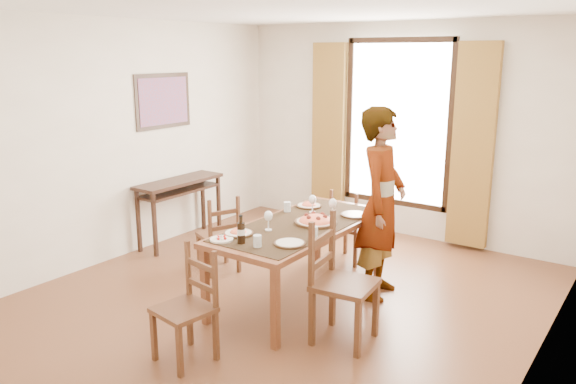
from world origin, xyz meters
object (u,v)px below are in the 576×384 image
Objects in this scene: console_table at (179,189)px; dining_table at (300,230)px; man at (381,204)px; pasta_platter at (316,218)px.

console_table reaches higher than dining_table.
man is (2.73, -0.01, 0.24)m from console_table.
dining_table is at bearing -14.03° from console_table.
console_table is 2.32m from pasta_platter.
dining_table is at bearing 123.23° from man.
console_table is at bearing 80.13° from man.
dining_table is 0.82m from man.
console_table is 2.23m from dining_table.
man is 0.65m from pasta_platter.
man reaches higher than console_table.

